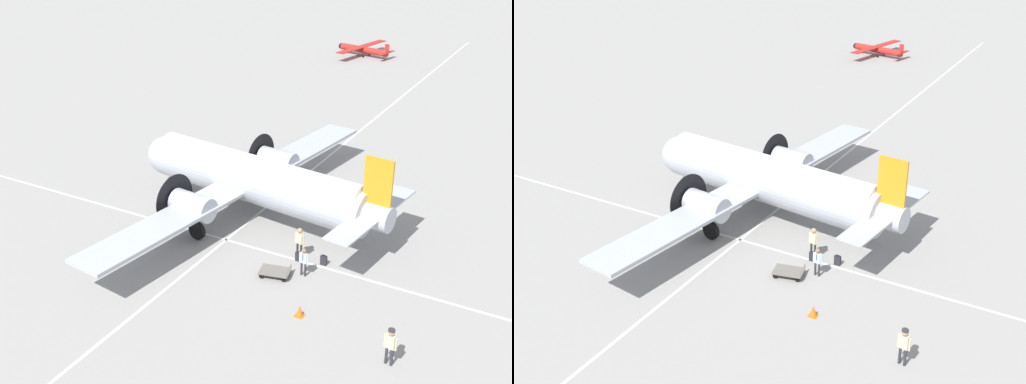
# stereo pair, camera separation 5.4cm
# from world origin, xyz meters

# --- Properties ---
(ground_plane) EXTENTS (300.00, 300.00, 0.00)m
(ground_plane) POSITION_xyz_m (0.00, 0.00, 0.00)
(ground_plane) COLOR gray
(apron_line_eastwest) EXTENTS (120.00, 0.16, 0.01)m
(apron_line_eastwest) POSITION_xyz_m (0.00, 3.48, 0.00)
(apron_line_eastwest) COLOR silver
(apron_line_eastwest) RESTS_ON ground_plane
(apron_line_northsouth) EXTENTS (0.16, 120.00, 0.01)m
(apron_line_northsouth) POSITION_xyz_m (0.09, 0.00, 0.00)
(apron_line_northsouth) COLOR silver
(apron_line_northsouth) RESTS_ON ground_plane
(airliner_main) EXTENTS (18.17, 25.82, 6.05)m
(airliner_main) POSITION_xyz_m (0.45, -0.06, 2.60)
(airliner_main) COLOR #ADB2BC
(airliner_main) RESTS_ON ground_plane
(crew_foreground) EXTENTS (0.63, 0.35, 1.87)m
(crew_foreground) POSITION_xyz_m (-11.99, 9.44, 1.17)
(crew_foreground) COLOR #2D2D33
(crew_foreground) RESTS_ON ground_plane
(passenger_boarding) EXTENTS (0.57, 0.27, 1.66)m
(passenger_boarding) POSITION_xyz_m (-5.61, 4.75, 1.02)
(passenger_boarding) COLOR #2D2D33
(passenger_boarding) RESTS_ON ground_plane
(ramp_agent) EXTENTS (0.62, 0.30, 1.85)m
(ramp_agent) POSITION_xyz_m (-4.56, 3.11, 1.13)
(ramp_agent) COLOR #2D2D33
(ramp_agent) RESTS_ON ground_plane
(suitcase_near_door) EXTENTS (0.36, 0.19, 0.61)m
(suitcase_near_door) POSITION_xyz_m (-6.13, 3.21, 0.29)
(suitcase_near_door) COLOR #232328
(suitcase_near_door) RESTS_ON ground_plane
(suitcase_upright_spare) EXTENTS (0.46, 0.12, 0.61)m
(suitcase_upright_spare) POSITION_xyz_m (-4.77, 3.54, 0.29)
(suitcase_upright_spare) COLOR #232328
(suitcase_upright_spare) RESTS_ON ground_plane
(baggage_cart) EXTENTS (1.84, 1.48, 0.56)m
(baggage_cart) POSITION_xyz_m (-4.30, 5.54, 0.27)
(baggage_cart) COLOR #6B665B
(baggage_cart) RESTS_ON ground_plane
(light_aircraft_distant) EXTENTS (7.54, 9.98, 1.94)m
(light_aircraft_distant) POSITION_xyz_m (10.08, -45.47, 0.81)
(light_aircraft_distant) COLOR #B2231E
(light_aircraft_distant) RESTS_ON ground_plane
(traffic_cone) EXTENTS (0.45, 0.45, 0.59)m
(traffic_cone) POSITION_xyz_m (-7.04, 8.15, 0.28)
(traffic_cone) COLOR orange
(traffic_cone) RESTS_ON ground_plane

